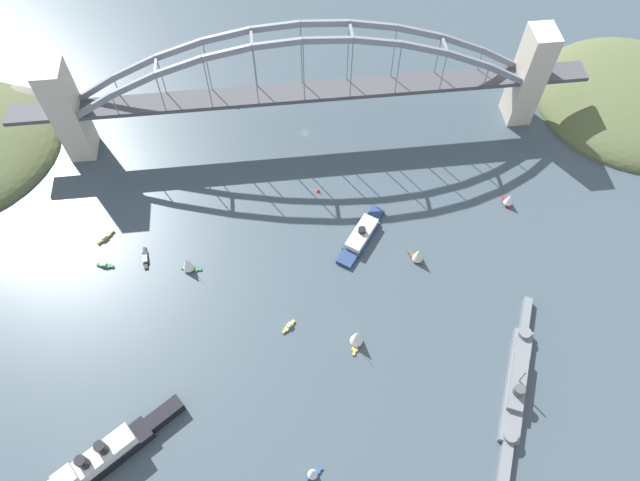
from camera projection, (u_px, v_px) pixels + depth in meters
The scene contains 17 objects.
ground_plane at pixel (305, 132), 332.49m from camera, with size 1400.00×1400.00×0.00m, color #3D4C56.
harbor_arch_bridge at pixel (303, 91), 306.31m from camera, with size 308.27×17.31×69.42m.
headland_west_shore at pixel (634, 100), 346.66m from camera, with size 116.87×114.47×28.84m.
ocean_liner at pixel (96, 464), 228.11m from camera, with size 68.68×50.01×18.63m.
naval_cruiser at pixel (516, 385), 248.33m from camera, with size 38.72×80.29×16.46m.
harbor_ferry_steamer at pixel (361, 235), 290.95m from camera, with size 29.03×36.06×7.65m.
seaplane_taxiing_near_bridge at pixel (240, 99), 344.21m from camera, with size 8.65×8.26×4.86m.
small_boat_0 at pixel (313, 473), 227.90m from camera, with size 7.24×5.64×8.38m.
small_boat_1 at pixel (289, 326), 265.48m from camera, with size 6.58×6.51×2.26m.
small_boat_2 at pixel (188, 264), 278.89m from camera, with size 9.98×6.54×10.52m.
small_boat_3 at pixel (145, 258), 285.41m from camera, with size 3.52×12.78×1.97m.
small_boat_4 at pixel (418, 254), 281.52m from camera, with size 7.52×8.71×10.98m.
small_boat_5 at pixel (357, 337), 257.31m from camera, with size 7.47×10.68×12.29m.
small_boat_6 at pixel (105, 265), 283.20m from camera, with size 8.50×3.47×2.12m.
small_boat_7 at pixel (509, 199), 300.90m from camera, with size 5.14×8.34×8.93m.
small_boat_8 at pixel (105, 237), 292.15m from camera, with size 8.35×8.09×2.21m.
channel_marker_buoy at pixel (318, 190), 307.96m from camera, with size 2.20×2.20×2.75m.
Camera 1 is at (16.90, 232.97, 244.86)m, focal length 32.55 mm.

